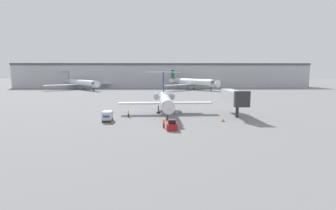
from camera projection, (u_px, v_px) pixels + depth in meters
The scene contains 12 objects.
ground_plane at pixel (169, 129), 47.48m from camera, with size 600.00×600.00×0.00m, color slate.
terminal_building at pixel (163, 75), 165.41m from camera, with size 180.00×16.80×14.82m.
airplane_main at pixel (165, 100), 63.70m from camera, with size 22.85×24.57×10.16m.
pushback_tug at pixel (172, 125), 47.58m from camera, with size 1.87×4.62×1.86m.
luggage_cart at pixel (108, 116), 54.30m from camera, with size 1.81×3.05×2.13m.
worker_near_tug at pixel (164, 123), 48.05m from camera, with size 0.40×0.24×1.74m.
worker_by_wing at pixel (128, 113), 59.12m from camera, with size 0.40×0.24×1.66m.
traffic_cone_left at pixel (112, 122), 52.41m from camera, with size 0.70×0.70×0.63m.
traffic_cone_right at pixel (223, 120), 54.33m from camera, with size 0.70×0.70×0.61m.
airplane_parked_far_left at pixel (192, 83), 143.25m from camera, with size 31.46×29.25×11.09m.
airplane_parked_far_right at pixel (81, 83), 144.84m from camera, with size 31.22×31.69×10.44m.
jet_bridge at pixel (234, 97), 61.13m from camera, with size 3.20×13.92×6.19m.
Camera 1 is at (-1.68, -46.47, 10.53)m, focal length 28.00 mm.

